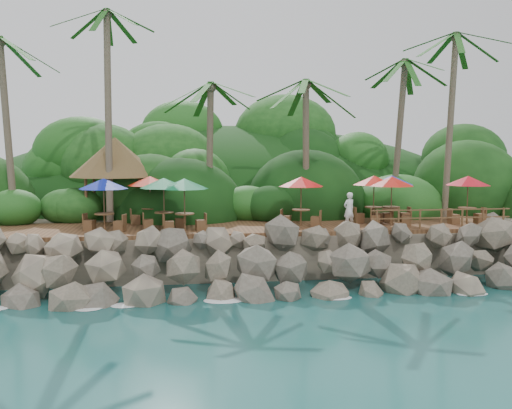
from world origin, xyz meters
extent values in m
plane|color=#19514F|center=(0.00, 0.00, 0.00)|extent=(140.00, 140.00, 0.00)
cube|color=gray|center=(0.00, 16.00, 1.05)|extent=(32.00, 25.20, 2.10)
ellipsoid|color=#143811|center=(0.00, 23.50, 0.00)|extent=(44.80, 28.00, 15.40)
cube|color=brown|center=(0.00, 6.00, 2.20)|extent=(26.00, 5.00, 0.20)
ellipsoid|color=white|center=(-9.00, 0.30, 0.03)|extent=(1.20, 0.80, 0.06)
ellipsoid|color=white|center=(-6.00, 0.30, 0.03)|extent=(1.20, 0.80, 0.06)
ellipsoid|color=white|center=(-3.00, 0.30, 0.03)|extent=(1.20, 0.80, 0.06)
ellipsoid|color=white|center=(0.00, 0.30, 0.03)|extent=(1.20, 0.80, 0.06)
ellipsoid|color=white|center=(3.00, 0.30, 0.03)|extent=(1.20, 0.80, 0.06)
ellipsoid|color=white|center=(6.00, 0.30, 0.03)|extent=(1.20, 0.80, 0.06)
ellipsoid|color=white|center=(9.00, 0.30, 0.03)|extent=(1.20, 0.80, 0.06)
cylinder|color=brown|center=(-12.74, 8.76, 7.17)|extent=(1.16, 1.46, 9.71)
ellipsoid|color=#23601E|center=(-12.74, 8.76, 12.04)|extent=(6.00, 6.00, 2.40)
cylinder|color=brown|center=(-7.55, 8.55, 8.11)|extent=(0.63, 3.09, 11.37)
ellipsoid|color=#23601E|center=(-7.55, 8.55, 13.91)|extent=(6.00, 6.00, 2.40)
cylinder|color=brown|center=(-2.17, 9.15, 6.05)|extent=(0.59, 0.90, 7.52)
ellipsoid|color=#23601E|center=(-2.17, 9.15, 9.81)|extent=(6.00, 6.00, 2.40)
cylinder|color=brown|center=(3.16, 8.43, 6.13)|extent=(0.63, 0.68, 7.68)
ellipsoid|color=#23601E|center=(3.16, 8.43, 9.97)|extent=(6.00, 6.00, 2.40)
cylinder|color=brown|center=(11.71, 8.53, 7.61)|extent=(1.31, 1.35, 10.59)
ellipsoid|color=#23601E|center=(11.71, 8.53, 12.91)|extent=(6.00, 6.00, 2.40)
cylinder|color=brown|center=(8.90, 9.25, 6.80)|extent=(0.66, 1.27, 9.00)
ellipsoid|color=#23601E|center=(8.90, 9.25, 11.31)|extent=(6.00, 6.00, 2.40)
cylinder|color=brown|center=(-8.79, 8.36, 3.50)|extent=(0.16, 0.16, 2.40)
cylinder|color=brown|center=(-5.99, 8.36, 3.50)|extent=(0.16, 0.16, 2.40)
cylinder|color=brown|center=(-8.79, 11.16, 3.50)|extent=(0.16, 0.16, 2.40)
cylinder|color=brown|center=(-5.99, 11.16, 3.50)|extent=(0.16, 0.16, 2.40)
cone|color=brown|center=(-7.39, 9.76, 5.80)|extent=(5.05, 5.05, 2.20)
cylinder|color=brown|center=(11.18, 5.36, 2.71)|extent=(0.09, 0.09, 0.82)
cylinder|color=brown|center=(11.18, 5.36, 3.13)|extent=(0.93, 0.93, 0.06)
cylinder|color=brown|center=(11.18, 5.36, 3.52)|extent=(0.06, 0.06, 2.44)
cone|color=red|center=(11.18, 5.36, 4.58)|extent=(2.33, 2.33, 0.50)
cube|color=brown|center=(10.41, 5.29, 2.56)|extent=(0.50, 0.50, 0.51)
cube|color=brown|center=(11.95, 5.43, 2.56)|extent=(0.50, 0.50, 0.51)
cylinder|color=brown|center=(6.98, 5.35, 2.71)|extent=(0.09, 0.09, 0.82)
cylinder|color=brown|center=(6.98, 5.35, 3.13)|extent=(0.93, 0.93, 0.06)
cylinder|color=brown|center=(6.98, 5.35, 3.52)|extent=(0.06, 0.06, 2.44)
cone|color=red|center=(6.98, 5.35, 4.58)|extent=(2.33, 2.33, 0.50)
cube|color=brown|center=(6.26, 5.65, 2.56)|extent=(0.61, 0.61, 0.51)
cube|color=brown|center=(7.69, 5.05, 2.56)|extent=(0.61, 0.61, 0.51)
cylinder|color=brown|center=(-3.64, 4.66, 2.71)|extent=(0.09, 0.09, 0.82)
cylinder|color=brown|center=(-3.64, 4.66, 3.13)|extent=(0.93, 0.93, 0.06)
cylinder|color=brown|center=(-3.64, 4.66, 3.52)|extent=(0.06, 0.06, 2.44)
cone|color=#0B6837|center=(-3.64, 4.66, 4.58)|extent=(2.33, 2.33, 0.50)
cube|color=brown|center=(-4.41, 4.55, 2.56)|extent=(0.53, 0.53, 0.51)
cube|color=brown|center=(-2.87, 4.78, 2.56)|extent=(0.53, 0.53, 0.51)
cylinder|color=brown|center=(6.42, 6.44, 2.71)|extent=(0.09, 0.09, 0.82)
cylinder|color=brown|center=(6.42, 6.44, 3.13)|extent=(0.93, 0.93, 0.06)
cylinder|color=brown|center=(6.42, 6.44, 3.52)|extent=(0.06, 0.06, 2.44)
cone|color=red|center=(6.42, 6.44, 4.58)|extent=(2.33, 2.33, 0.50)
cube|color=brown|center=(5.64, 6.47, 2.56)|extent=(0.48, 0.48, 0.51)
cube|color=brown|center=(7.20, 6.40, 2.56)|extent=(0.48, 0.48, 0.51)
cylinder|color=brown|center=(-5.40, 7.43, 2.71)|extent=(0.09, 0.09, 0.82)
cylinder|color=brown|center=(-5.40, 7.43, 3.13)|extent=(0.93, 0.93, 0.06)
cylinder|color=brown|center=(-5.40, 7.43, 3.52)|extent=(0.06, 0.06, 2.44)
cone|color=red|center=(-5.40, 7.43, 4.58)|extent=(2.33, 2.33, 0.50)
cube|color=brown|center=(-6.16, 7.30, 2.56)|extent=(0.54, 0.54, 0.51)
cube|color=brown|center=(-4.63, 7.56, 2.56)|extent=(0.54, 0.54, 0.51)
cylinder|color=brown|center=(-4.63, 5.39, 2.71)|extent=(0.09, 0.09, 0.82)
cylinder|color=brown|center=(-4.63, 5.39, 3.13)|extent=(0.93, 0.93, 0.06)
cylinder|color=brown|center=(-4.63, 5.39, 3.52)|extent=(0.06, 0.06, 2.44)
cone|color=#0B6937|center=(-4.63, 5.39, 4.58)|extent=(2.33, 2.33, 0.50)
cube|color=brown|center=(-5.40, 5.30, 2.56)|extent=(0.52, 0.52, 0.51)
cube|color=brown|center=(-3.85, 5.48, 2.56)|extent=(0.52, 0.52, 0.51)
cylinder|color=brown|center=(-7.44, 5.18, 2.71)|extent=(0.09, 0.09, 0.82)
cylinder|color=brown|center=(-7.44, 5.18, 3.13)|extent=(0.93, 0.93, 0.06)
cylinder|color=brown|center=(-7.44, 5.18, 3.52)|extent=(0.06, 0.06, 2.44)
cone|color=#0B1B99|center=(-7.44, 5.18, 4.58)|extent=(2.33, 2.33, 0.50)
cube|color=brown|center=(-8.18, 5.43, 2.56)|extent=(0.59, 0.59, 0.51)
cube|color=brown|center=(-6.71, 4.94, 2.56)|extent=(0.59, 0.59, 0.51)
cylinder|color=brown|center=(2.27, 5.66, 2.71)|extent=(0.09, 0.09, 0.82)
cylinder|color=brown|center=(2.27, 5.66, 3.13)|extent=(0.93, 0.93, 0.06)
cylinder|color=brown|center=(2.27, 5.66, 3.52)|extent=(0.06, 0.06, 2.44)
cone|color=red|center=(2.27, 5.66, 4.58)|extent=(2.33, 2.33, 0.50)
cube|color=brown|center=(1.56, 5.97, 2.56)|extent=(0.61, 0.61, 0.51)
cube|color=brown|center=(2.98, 5.35, 2.56)|extent=(0.61, 0.61, 0.51)
cylinder|color=brown|center=(7.39, 6.38, 2.71)|extent=(0.09, 0.09, 0.82)
cylinder|color=brown|center=(7.39, 6.38, 3.13)|extent=(0.93, 0.93, 0.06)
cylinder|color=brown|center=(7.39, 6.38, 3.52)|extent=(0.06, 0.06, 2.44)
cone|color=#0C239F|center=(7.39, 6.38, 4.58)|extent=(2.33, 2.33, 0.50)
cube|color=brown|center=(6.61, 6.39, 2.56)|extent=(0.47, 0.47, 0.51)
cube|color=brown|center=(8.17, 6.37, 2.56)|extent=(0.47, 0.47, 0.51)
cylinder|color=brown|center=(5.59, 3.65, 2.80)|extent=(0.10, 0.10, 1.00)
cylinder|color=brown|center=(6.69, 3.65, 2.80)|extent=(0.10, 0.10, 1.00)
cylinder|color=brown|center=(7.79, 3.65, 2.80)|extent=(0.10, 0.10, 1.00)
cylinder|color=brown|center=(8.89, 3.65, 2.80)|extent=(0.10, 0.10, 1.00)
cylinder|color=brown|center=(9.99, 3.65, 2.80)|extent=(0.10, 0.10, 1.00)
cylinder|color=brown|center=(11.09, 3.65, 2.80)|extent=(0.10, 0.10, 1.00)
cylinder|color=brown|center=(12.19, 3.65, 2.80)|extent=(0.10, 0.10, 1.00)
cube|color=brown|center=(8.89, 3.65, 3.25)|extent=(7.20, 0.06, 0.06)
cube|color=brown|center=(8.89, 3.65, 2.85)|extent=(7.20, 0.06, 0.06)
imported|color=white|center=(4.57, 4.87, 3.18)|extent=(0.75, 0.64, 1.76)
camera|label=1|loc=(-3.84, -21.58, 6.10)|focal=38.45mm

